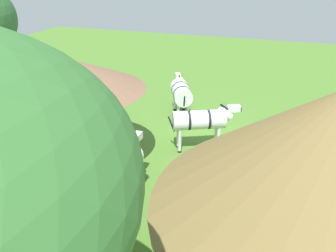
# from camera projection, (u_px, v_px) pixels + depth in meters

# --- Properties ---
(ground_plane) EXTENTS (36.00, 36.00, 0.00)m
(ground_plane) POSITION_uv_depth(u_px,v_px,m) (209.00, 150.00, 11.46)
(ground_plane) COLOR #4A762A
(shade_umbrella) EXTENTS (3.84, 3.84, 3.20)m
(shade_umbrella) POSITION_uv_depth(u_px,v_px,m) (76.00, 75.00, 9.56)
(shade_umbrella) COLOR brown
(shade_umbrella) RESTS_ON ground_plane
(patio_dining_table) EXTENTS (1.39, 1.00, 0.74)m
(patio_dining_table) POSITION_uv_depth(u_px,v_px,m) (84.00, 144.00, 10.48)
(patio_dining_table) COLOR silver
(patio_dining_table) RESTS_ON ground_plane
(patio_chair_west_end) EXTENTS (0.61, 0.61, 0.90)m
(patio_chair_west_end) POSITION_uv_depth(u_px,v_px,m) (44.00, 157.00, 10.05)
(patio_chair_west_end) COLOR white
(patio_chair_west_end) RESTS_ON ground_plane
(patio_chair_east_end) EXTENTS (0.59, 0.59, 0.90)m
(patio_chair_east_end) POSITION_uv_depth(u_px,v_px,m) (124.00, 143.00, 10.77)
(patio_chair_east_end) COLOR silver
(patio_chair_east_end) RESTS_ON ground_plane
(guest_beside_umbrella) EXTENTS (0.61, 0.30, 1.72)m
(guest_beside_umbrella) POSITION_uv_depth(u_px,v_px,m) (96.00, 110.00, 11.81)
(guest_beside_umbrella) COLOR black
(guest_beside_umbrella) RESTS_ON ground_plane
(standing_watcher) EXTENTS (0.41, 0.55, 1.72)m
(standing_watcher) POSITION_uv_depth(u_px,v_px,m) (313.00, 120.00, 11.09)
(standing_watcher) COLOR black
(standing_watcher) RESTS_ON ground_plane
(striped_lounge_chair) EXTENTS (0.61, 0.83, 0.67)m
(striped_lounge_chair) POSITION_uv_depth(u_px,v_px,m) (269.00, 143.00, 11.35)
(striped_lounge_chair) COLOR #C54940
(striped_lounge_chair) RESTS_ON ground_plane
(zebra_nearest_camera) EXTENTS (1.22, 1.96, 1.48)m
(zebra_nearest_camera) POSITION_uv_depth(u_px,v_px,m) (181.00, 92.00, 13.62)
(zebra_nearest_camera) COLOR silver
(zebra_nearest_camera) RESTS_ON ground_plane
(zebra_by_umbrella) EXTENTS (2.17, 1.25, 1.56)m
(zebra_by_umbrella) POSITION_uv_depth(u_px,v_px,m) (201.00, 120.00, 11.11)
(zebra_by_umbrella) COLOR silver
(zebra_by_umbrella) RESTS_ON ground_plane
(zebra_toward_hut) EXTENTS (0.74, 2.24, 1.57)m
(zebra_toward_hut) POSITION_uv_depth(u_px,v_px,m) (119.00, 168.00, 8.59)
(zebra_toward_hut) COLOR silver
(zebra_toward_hut) RESTS_ON ground_plane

